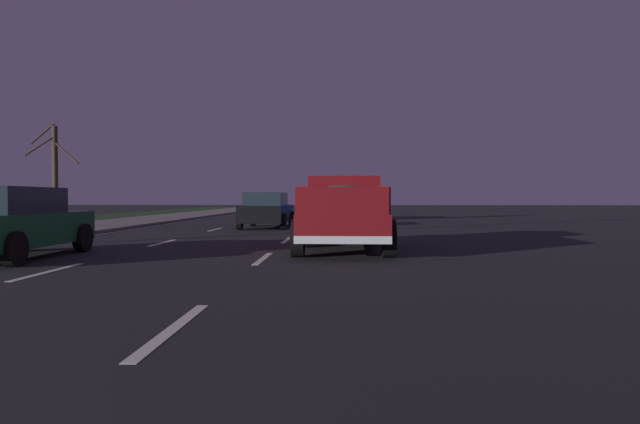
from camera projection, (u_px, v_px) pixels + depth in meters
ground at (271, 225)px, 27.21m from camera, size 144.00×144.00×0.00m
sidewalk_shoulder at (120, 223)px, 27.49m from camera, size 108.00×4.00×0.12m
grass_verge at (21, 224)px, 27.68m from camera, size 108.00×6.00×0.01m
lane_markings at (222, 222)px, 30.51m from camera, size 108.00×7.04×0.01m
pickup_truck at (344, 211)px, 14.09m from camera, size 5.45×2.33×1.87m
sedan_blue at (340, 206)px, 33.68m from camera, size 4.41×2.04×1.54m
sedan_black at (267, 210)px, 24.22m from camera, size 4.44×2.09×1.54m
sedan_green at (9, 222)px, 11.97m from camera, size 4.45×2.10×1.54m
bare_tree_far at (55, 171)px, 28.59m from camera, size 0.74×2.66×5.15m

